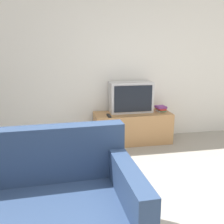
{
  "coord_description": "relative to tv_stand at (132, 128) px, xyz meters",
  "views": [
    {
      "loc": [
        -0.91,
        -1.37,
        1.59
      ],
      "look_at": [
        -0.22,
        2.16,
        0.69
      ],
      "focal_mm": 42.0,
      "sensor_mm": 36.0,
      "label": 1
    }
  ],
  "objects": [
    {
      "name": "book_stack",
      "position": [
        0.5,
        0.01,
        0.31
      ],
      "size": [
        0.18,
        0.22,
        0.1
      ],
      "color": "silver",
      "rests_on": "tv_stand"
    },
    {
      "name": "remote_on_stand",
      "position": [
        -0.43,
        -0.14,
        0.27
      ],
      "size": [
        0.05,
        0.18,
        0.02
      ],
      "rotation": [
        0.0,
        0.0,
        0.02
      ],
      "color": "black",
      "rests_on": "tv_stand"
    },
    {
      "name": "tv_stand",
      "position": [
        0.0,
        0.0,
        0.0
      ],
      "size": [
        1.28,
        0.5,
        0.51
      ],
      "color": "tan",
      "rests_on": "ground_plane"
    },
    {
      "name": "wall_back",
      "position": [
        -0.25,
        0.3,
        1.04
      ],
      "size": [
        9.0,
        0.06,
        2.6
      ],
      "color": "white",
      "rests_on": "ground_plane"
    },
    {
      "name": "television",
      "position": [
        -0.01,
        0.09,
        0.51
      ],
      "size": [
        0.72,
        0.32,
        0.51
      ],
      "color": "silver",
      "rests_on": "tv_stand"
    }
  ]
}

